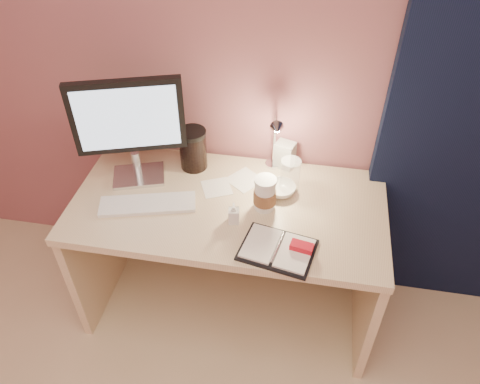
% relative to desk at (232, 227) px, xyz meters
% --- Properties ---
extents(room, '(3.50, 3.50, 3.50)m').
position_rel_desk_xyz_m(room, '(0.95, 0.24, 0.63)').
color(room, '#C6B28E').
rests_on(room, ground).
extents(desk, '(1.40, 0.70, 0.73)m').
position_rel_desk_xyz_m(desk, '(0.00, 0.00, 0.00)').
color(desk, beige).
rests_on(desk, ground).
extents(monitor, '(0.47, 0.24, 0.51)m').
position_rel_desk_xyz_m(monitor, '(-0.45, 0.03, 0.53)').
color(monitor, silver).
rests_on(monitor, desk).
extents(keyboard, '(0.44, 0.23, 0.02)m').
position_rel_desk_xyz_m(keyboard, '(-0.35, -0.15, 0.23)').
color(keyboard, silver).
rests_on(keyboard, desk).
extents(planner, '(0.33, 0.27, 0.05)m').
position_rel_desk_xyz_m(planner, '(0.26, -0.31, 0.24)').
color(planner, black).
rests_on(planner, desk).
extents(paper_b, '(0.20, 0.20, 0.00)m').
position_rel_desk_xyz_m(paper_b, '(0.05, 0.10, 0.23)').
color(paper_b, white).
rests_on(paper_b, desk).
extents(paper_c, '(0.17, 0.17, 0.00)m').
position_rel_desk_xyz_m(paper_c, '(-0.07, 0.02, 0.23)').
color(paper_c, white).
rests_on(paper_c, desk).
extents(coffee_cup, '(0.10, 0.10, 0.16)m').
position_rel_desk_xyz_m(coffee_cup, '(0.16, -0.07, 0.30)').
color(coffee_cup, silver).
rests_on(coffee_cup, desk).
extents(clear_cup, '(0.09, 0.09, 0.16)m').
position_rel_desk_xyz_m(clear_cup, '(0.26, 0.08, 0.30)').
color(clear_cup, white).
rests_on(clear_cup, desk).
extents(bowl, '(0.18, 0.18, 0.04)m').
position_rel_desk_xyz_m(bowl, '(0.22, 0.04, 0.25)').
color(bowl, silver).
rests_on(bowl, desk).
extents(lotion_bottle, '(0.05, 0.05, 0.10)m').
position_rel_desk_xyz_m(lotion_bottle, '(0.05, -0.18, 0.28)').
color(lotion_bottle, silver).
rests_on(lotion_bottle, desk).
extents(dark_jar, '(0.13, 0.13, 0.18)m').
position_rel_desk_xyz_m(dark_jar, '(-0.22, 0.16, 0.32)').
color(dark_jar, black).
rests_on(dark_jar, desk).
extents(product_box, '(0.11, 0.10, 0.13)m').
position_rel_desk_xyz_m(product_box, '(0.22, 0.24, 0.29)').
color(product_box, '#B6B6B2').
rests_on(product_box, desk).
extents(desk_lamp, '(0.09, 0.20, 0.33)m').
position_rel_desk_xyz_m(desk_lamp, '(0.15, 0.16, 0.43)').
color(desk_lamp, silver).
rests_on(desk_lamp, desk).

